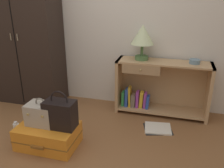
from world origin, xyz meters
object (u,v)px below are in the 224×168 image
(bowl, at_px, (195,61))
(bottle, at_px, (17,130))
(train_case, at_px, (41,114))
(table_lamp, at_px, (143,36))
(wardrobe, at_px, (25,34))
(handbag, at_px, (60,114))
(suitcase_large, at_px, (48,136))
(open_book_on_floor, at_px, (158,128))
(bookshelf, at_px, (158,88))

(bowl, height_order, bottle, bowl)
(train_case, bearing_deg, table_lamp, 49.54)
(wardrobe, xyz_separation_m, handbag, (0.98, -0.97, -0.61))
(table_lamp, bearing_deg, wardrobe, -177.33)
(train_case, relative_size, handbag, 0.74)
(wardrobe, height_order, table_lamp, wardrobe)
(bowl, relative_size, suitcase_large, 0.21)
(suitcase_large, distance_m, open_book_on_floor, 1.28)
(train_case, relative_size, open_book_on_floor, 0.77)
(bottle, bearing_deg, train_case, -1.11)
(bookshelf, xyz_separation_m, handbag, (-0.90, -1.05, 0.03))
(bookshelf, bearing_deg, table_lamp, 179.51)
(bookshelf, bearing_deg, wardrobe, -177.73)
(handbag, bearing_deg, bookshelf, 49.52)
(table_lamp, xyz_separation_m, suitcase_large, (-0.81, -1.08, -0.91))
(table_lamp, relative_size, handbag, 1.10)
(bowl, distance_m, handbag, 1.72)
(bookshelf, distance_m, bowl, 0.58)
(bookshelf, bearing_deg, bowl, -0.93)
(bookshelf, relative_size, bottle, 6.13)
(bookshelf, relative_size, train_case, 4.01)
(bottle, bearing_deg, suitcase_large, -5.80)
(table_lamp, height_order, open_book_on_floor, table_lamp)
(suitcase_large, bearing_deg, bookshelf, 45.78)
(bottle, height_order, open_book_on_floor, bottle)
(suitcase_large, relative_size, handbag, 1.55)
(train_case, height_order, handbag, handbag)
(handbag, bearing_deg, open_book_on_floor, 32.24)
(open_book_on_floor, bearing_deg, suitcase_large, -150.36)
(wardrobe, bearing_deg, train_case, -51.96)
(table_lamp, bearing_deg, bowl, -0.77)
(table_lamp, bearing_deg, handbag, -122.13)
(wardrobe, relative_size, train_case, 6.67)
(suitcase_large, bearing_deg, wardrobe, 129.70)
(bottle, bearing_deg, wardrobe, 112.96)
(wardrobe, height_order, handbag, wardrobe)
(bowl, xyz_separation_m, suitcase_large, (-1.47, -1.07, -0.64))
(suitcase_large, relative_size, open_book_on_floor, 1.62)
(table_lamp, bearing_deg, bottle, -140.09)
(bookshelf, xyz_separation_m, bowl, (0.42, -0.01, 0.39))
(suitcase_large, xyz_separation_m, handbag, (0.15, 0.03, 0.27))
(bowl, height_order, train_case, bowl)
(train_case, xyz_separation_m, open_book_on_floor, (1.19, 0.60, -0.35))
(table_lamp, xyz_separation_m, handbag, (-0.66, -1.05, -0.64))
(wardrobe, bearing_deg, bowl, 1.69)
(bookshelf, distance_m, suitcase_large, 1.52)
(wardrobe, relative_size, open_book_on_floor, 5.11)
(train_case, bearing_deg, suitcase_large, -25.50)
(bowl, xyz_separation_m, open_book_on_floor, (-0.35, -0.44, -0.75))
(train_case, distance_m, bottle, 0.44)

